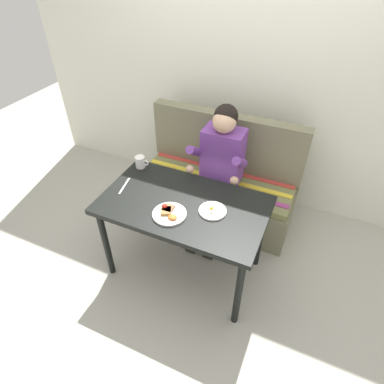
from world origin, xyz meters
The scene contains 9 objects.
ground_plane centered at (0.00, 0.00, 0.00)m, with size 8.00×8.00×0.00m, color #AAA99C.
back_wall centered at (0.00, 1.27, 1.30)m, with size 4.40×0.10×2.60m, color silver.
table centered at (0.00, 0.00, 0.65)m, with size 1.20×0.70×0.73m.
couch centered at (0.00, 0.76, 0.33)m, with size 1.44×0.56×1.00m.
person centered at (0.06, 0.59, 0.74)m, with size 0.45×0.61×1.21m.
plate_breakfast centered at (-0.04, -0.15, 0.74)m, with size 0.24×0.24×0.05m.
plate_eggs centered at (0.22, 0.00, 0.74)m, with size 0.19×0.19×0.04m.
coffee_mug centered at (-0.51, 0.27, 0.78)m, with size 0.12×0.08×0.10m.
knife centered at (-0.50, -0.01, 0.73)m, with size 0.01×0.20×0.01m, color silver.
Camera 1 is at (0.76, -1.56, 2.26)m, focal length 30.28 mm.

